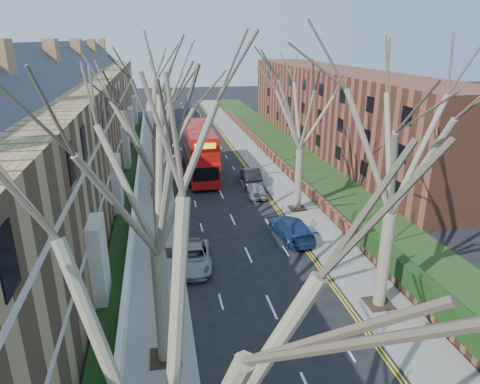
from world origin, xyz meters
TOP-DOWN VIEW (x-y plane):
  - pavement_left at (-6.00, 39.00)m, footprint 3.00×102.00m
  - pavement_right at (6.00, 39.00)m, footprint 3.00×102.00m
  - terrace_left at (-13.65, 31.00)m, footprint 9.70×78.00m
  - flats_right at (17.46, 43.00)m, footprint 13.97×54.00m
  - front_wall_left at (-7.65, 31.00)m, footprint 0.30×78.00m
  - grass_verge_right at (10.50, 39.00)m, footprint 6.00×102.00m
  - tree_left_near at (-5.70, -4.00)m, footprint 9.80×9.80m
  - tree_left_mid at (-5.70, 6.00)m, footprint 10.50×10.50m
  - tree_left_far at (-5.70, 16.00)m, footprint 10.15×10.15m
  - tree_left_dist at (-5.70, 28.00)m, footprint 10.50×10.50m
  - tree_right_mid at (5.70, 8.00)m, footprint 10.50×10.50m
  - tree_right_far at (5.70, 22.00)m, footprint 10.15×10.15m
  - double_decker_bus at (-1.33, 33.38)m, footprint 3.06×11.93m
  - car_left_far at (-3.70, 14.15)m, footprint 2.53×4.82m
  - car_right_near at (3.58, 16.93)m, footprint 2.54×5.29m
  - car_right_mid at (3.13, 25.90)m, footprint 1.88×3.91m
  - car_right_far at (3.40, 29.66)m, footprint 1.97×4.78m

SIDE VIEW (x-z plane):
  - pavement_left at x=-6.00m, z-range 0.00..0.12m
  - pavement_right at x=6.00m, z-range 0.00..0.12m
  - grass_verge_right at x=10.50m, z-range 0.12..0.18m
  - front_wall_left at x=-7.65m, z-range 0.12..1.12m
  - car_right_mid at x=3.13m, z-range 0.00..1.29m
  - car_left_far at x=-3.70m, z-range 0.00..1.30m
  - car_right_near at x=3.58m, z-range 0.00..1.49m
  - car_right_far at x=3.40m, z-range 0.00..1.54m
  - double_decker_bus at x=-1.33m, z-range -0.03..4.92m
  - flats_right at x=17.46m, z-range -0.02..9.98m
  - terrace_left at x=-13.65m, z-range -1.27..12.33m
  - tree_left_near at x=-5.70m, z-range 2.06..15.79m
  - tree_left_far at x=-5.70m, z-range 2.13..16.35m
  - tree_right_far at x=5.70m, z-range 2.13..16.35m
  - tree_left_mid at x=-5.70m, z-range 2.20..16.91m
  - tree_right_mid at x=5.70m, z-range 2.20..16.91m
  - tree_left_dist at x=-5.70m, z-range 2.20..16.91m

